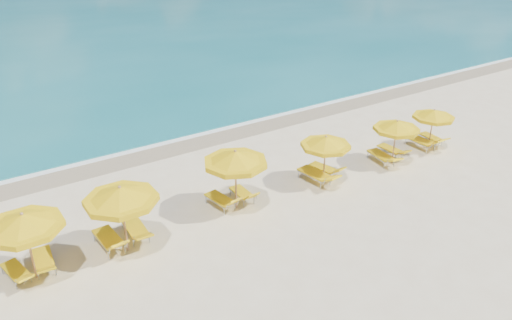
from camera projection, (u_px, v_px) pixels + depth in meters
ground_plane at (276, 199)px, 20.64m from camera, size 120.00×120.00×0.00m
ocean at (29, 21)px, 56.56m from camera, size 120.00×80.00×0.30m
wet_sand_band at (194, 140)px, 26.18m from camera, size 120.00×2.60×0.01m
foam_line at (187, 135)px, 26.77m from camera, size 120.00×1.20×0.03m
whitecap_near at (33, 109)px, 30.36m from camera, size 14.00×0.36×0.05m
whitecap_far at (188, 54)px, 42.59m from camera, size 18.00×0.30×0.05m
umbrella_1 at (24, 223)px, 15.24m from camera, size 3.19×3.19×2.46m
umbrella_2 at (121, 196)px, 16.53m from camera, size 3.32×3.32×2.57m
umbrella_3 at (235, 159)px, 19.07m from camera, size 2.71×2.71×2.57m
umbrella_4 at (326, 143)px, 21.22m from camera, size 2.21×2.21×2.20m
umbrella_5 at (397, 126)px, 22.95m from camera, size 2.19×2.19×2.17m
umbrella_6 at (434, 115)px, 24.53m from camera, size 2.14×2.14×2.07m
lounger_1_left at (17, 274)px, 15.99m from camera, size 0.86×1.73×0.61m
lounger_1_right at (44, 263)px, 16.48m from camera, size 0.75×1.87×0.69m
lounger_2_left at (110, 243)px, 17.46m from camera, size 0.77×2.02×0.89m
lounger_2_right at (136, 231)px, 18.10m from camera, size 0.74×2.03×0.73m
lounger_3_left at (221, 202)px, 19.97m from camera, size 0.83×1.85×0.84m
lounger_3_right at (243, 196)px, 20.48m from camera, size 0.59×1.62×0.76m
lounger_4_left at (315, 177)px, 21.87m from camera, size 0.89×2.14×0.77m
lounger_4_right at (324, 171)px, 22.49m from camera, size 0.91×1.81×0.71m
lounger_5_left at (381, 159)px, 23.60m from camera, size 0.89×2.00×0.72m
lounger_5_right at (391, 152)px, 24.35m from camera, size 0.60×1.73×0.64m
lounger_6_left at (421, 144)px, 25.11m from camera, size 0.70×2.02×0.88m
lounger_6_right at (431, 140)px, 25.70m from camera, size 0.74×1.73×0.66m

